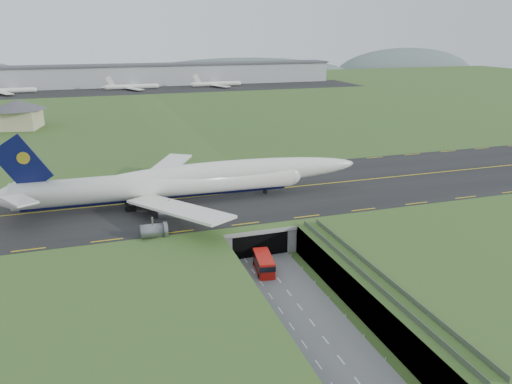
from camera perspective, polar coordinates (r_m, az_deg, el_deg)
name	(u,v)px	position (r m, az deg, el deg)	size (l,w,h in m)	color
ground	(274,274)	(97.60, 2.03, -9.36)	(900.00, 900.00, 0.00)	#345221
airfield_deck	(274,260)	(96.26, 2.05, -7.77)	(800.00, 800.00, 6.00)	gray
trench_road	(288,292)	(91.40, 3.67, -11.34)	(12.00, 75.00, 0.20)	slate
taxiway	(229,194)	(124.39, -3.15, -0.18)	(800.00, 44.00, 0.18)	black
tunnel_portal	(248,227)	(110.61, -0.93, -4.04)	(17.00, 22.30, 6.00)	gray
guideway	(378,287)	(84.37, 13.80, -10.49)	(3.00, 53.00, 7.05)	#A8A8A3
jumbo_jet	(186,181)	(117.98, -7.95, 1.21)	(87.39, 57.48, 19.02)	white
shuttle_tram	(264,263)	(97.58, 0.88, -8.16)	(4.25, 8.54, 3.32)	red
service_building	(18,112)	(228.97, -25.53, 8.30)	(26.03, 26.03, 12.01)	#C9BD91
cargo_terminal	(133,75)	(383.14, -13.89, 12.86)	(320.00, 67.00, 15.60)	#B2B2B2
distant_hills	(188,81)	(522.25, -7.77, 12.46)	(700.00, 91.00, 60.00)	slate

